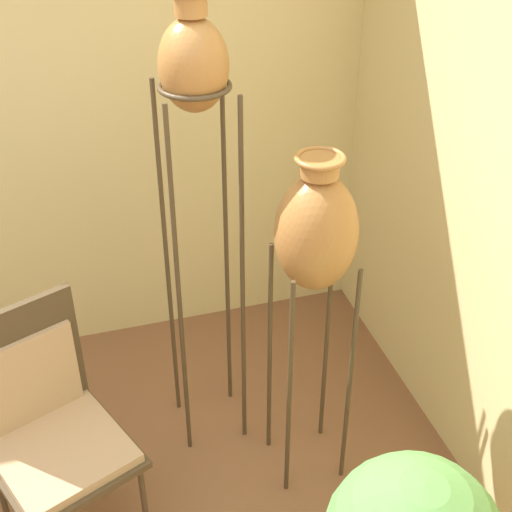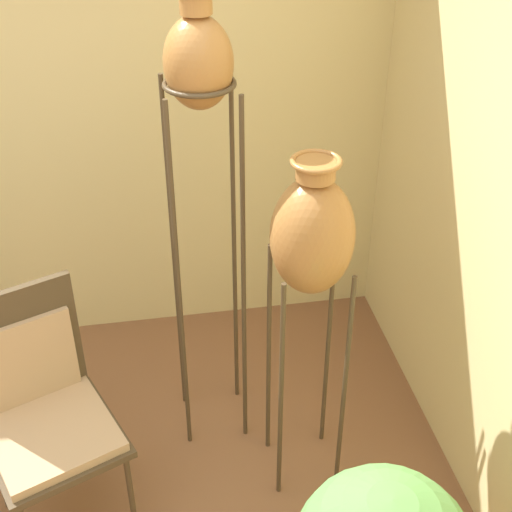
{
  "view_description": "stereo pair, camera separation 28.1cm",
  "coord_description": "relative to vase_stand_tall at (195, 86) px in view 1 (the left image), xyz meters",
  "views": [
    {
      "loc": [
        0.3,
        -1.49,
        2.65
      ],
      "look_at": [
        0.98,
        0.82,
        1.07
      ],
      "focal_mm": 50.0,
      "sensor_mm": 36.0,
      "label": 1
    },
    {
      "loc": [
        0.57,
        -1.56,
        2.65
      ],
      "look_at": [
        0.98,
        0.82,
        1.07
      ],
      "focal_mm": 50.0,
      "sensor_mm": 36.0,
      "label": 2
    }
  ],
  "objects": [
    {
      "name": "vase_stand_tall",
      "position": [
        0.0,
        0.0,
        0.0
      ],
      "size": [
        0.29,
        0.29,
        2.08
      ],
      "color": "#473823",
      "rests_on": "ground_plane"
    },
    {
      "name": "vase_stand_medium",
      "position": [
        0.36,
        -0.37,
        -0.49
      ],
      "size": [
        0.32,
        0.32,
        1.57
      ],
      "color": "#473823",
      "rests_on": "ground_plane"
    },
    {
      "name": "chair",
      "position": [
        -0.72,
        -0.41,
        -1.12
      ],
      "size": [
        0.65,
        0.65,
        1.08
      ],
      "rotation": [
        0.0,
        0.0,
        0.4
      ],
      "color": "#473823",
      "rests_on": "ground_plane"
    }
  ]
}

